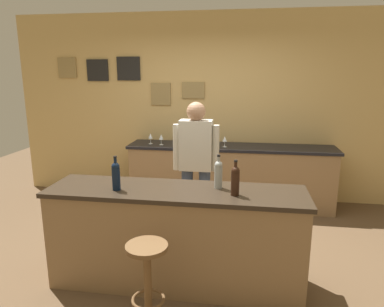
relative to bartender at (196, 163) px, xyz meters
The scene contains 14 objects.
ground_plane 1.05m from the bartender, 96.78° to the right, with size 10.00×10.00×0.00m, color brown.
back_wall 1.62m from the bartender, 92.67° to the left, with size 6.00×0.09×2.80m.
bar_counter 1.00m from the bartender, 93.72° to the right, with size 2.31×0.60×0.92m.
side_counter 1.31m from the bartender, 73.65° to the left, with size 2.96×0.56×0.90m.
bartender is the anchor object (origin of this frame).
bar_stool 1.56m from the bartender, 96.27° to the right, with size 0.32×0.32×0.68m.
wine_bottle_a 1.13m from the bartender, 120.33° to the right, with size 0.07×0.07×0.31m.
wine_bottle_b 0.86m from the bartender, 68.29° to the right, with size 0.07×0.07×0.31m.
wine_bottle_c 1.07m from the bartender, 63.86° to the right, with size 0.07×0.07×0.31m.
wine_glass_a 1.41m from the bartender, 126.48° to the left, with size 0.07×0.07×0.16m.
wine_glass_b 1.28m from the bartender, 121.46° to the left, with size 0.07×0.07×0.16m.
wine_glass_c 1.26m from the bartender, 108.75° to the left, with size 0.07×0.07×0.16m.
wine_glass_d 1.11m from the bartender, 76.58° to the left, with size 0.07×0.07×0.16m.
coffee_mug 1.10m from the bartender, 99.15° to the left, with size 0.12×0.08×0.09m.
Camera 1 is at (0.59, -3.28, 1.93)m, focal length 32.60 mm.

